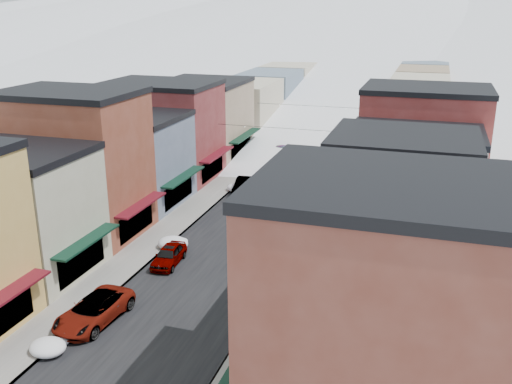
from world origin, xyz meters
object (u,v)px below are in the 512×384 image
Objects in this scene: car_dark_hatch at (244,186)px; trash_can at (312,240)px; car_white_suv at (94,310)px; streetlamp_near at (314,216)px; car_green_sedan at (275,239)px; car_silver_sedan at (169,255)px.

car_dark_hatch is 15.58m from trash_can.
car_white_suv is 1.55× the size of streetlamp_near.
car_green_sedan is 3.73m from streetlamp_near.
car_green_sedan is at bearing 32.98° from car_silver_sedan.
car_dark_hatch is at bearing 131.29° from streetlamp_near.
car_dark_hatch reaches higher than car_silver_sedan.
car_green_sedan is at bearing 66.29° from car_white_suv.
trash_can is at bearing -163.65° from car_green_sedan.
car_white_suv is 1.20× the size of car_green_sedan.
car_white_suv is at bearing -123.56° from streetlamp_near.
car_dark_hatch is at bearing -61.18° from car_green_sedan.
trash_can is at bearing -56.05° from car_dark_hatch.
car_silver_sedan is 4.04× the size of trash_can.
car_dark_hatch is at bearing 92.92° from car_white_suv.
car_green_sedan is at bearing -163.88° from trash_can.
car_silver_sedan is 18.22m from car_dark_hatch.
trash_can is (9.94, 6.22, -0.04)m from car_silver_sedan.
car_green_sedan reaches higher than trash_can.
car_silver_sedan is 12.22m from streetlamp_near.
car_silver_sedan is at bearing 37.73° from car_green_sedan.
car_white_suv reaches higher than car_silver_sedan.
car_white_suv reaches higher than car_dark_hatch.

